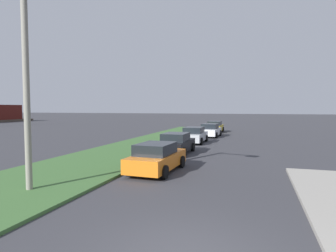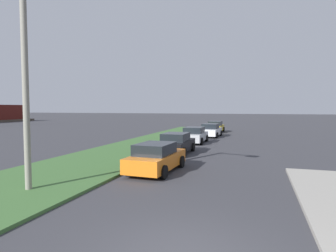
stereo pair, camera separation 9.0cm
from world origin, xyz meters
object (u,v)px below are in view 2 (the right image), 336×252
(parked_car_black, at_px, (176,144))
(parked_car_yellow, at_px, (215,127))
(streetlight, at_px, (31,77))
(parked_car_orange, at_px, (156,158))
(parked_car_silver, at_px, (194,135))
(parked_car_white, at_px, (211,130))

(parked_car_black, distance_m, parked_car_yellow, 18.73)
(parked_car_black, bearing_deg, streetlight, 166.99)
(parked_car_orange, height_order, streetlight, streetlight)
(parked_car_black, xyz_separation_m, streetlight, (-10.81, 2.52, 3.67))
(parked_car_silver, bearing_deg, parked_car_yellow, -1.14)
(parked_car_white, relative_size, parked_car_yellow, 1.01)
(parked_car_black, distance_m, parked_car_white, 12.57)
(parked_car_silver, distance_m, parked_car_white, 6.07)
(parked_car_silver, relative_size, parked_car_yellow, 1.00)
(parked_car_orange, xyz_separation_m, streetlight, (-4.91, 3.13, 3.67))
(parked_car_orange, xyz_separation_m, parked_car_black, (5.90, 0.61, 0.00))
(parked_car_orange, xyz_separation_m, parked_car_yellow, (24.63, 0.52, 0.00))
(parked_car_orange, bearing_deg, parked_car_yellow, 3.62)
(parked_car_black, bearing_deg, parked_car_white, -1.98)
(parked_car_yellow, bearing_deg, parked_car_orange, -178.01)
(parked_car_yellow, bearing_deg, parked_car_silver, 179.91)
(parked_car_orange, bearing_deg, streetlight, 149.91)
(parked_car_silver, bearing_deg, parked_car_black, -179.45)
(parked_car_orange, bearing_deg, parked_car_silver, 5.66)
(parked_car_yellow, bearing_deg, parked_car_white, -175.85)
(parked_car_black, bearing_deg, parked_car_silver, 0.92)
(parked_car_orange, height_order, parked_car_silver, same)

